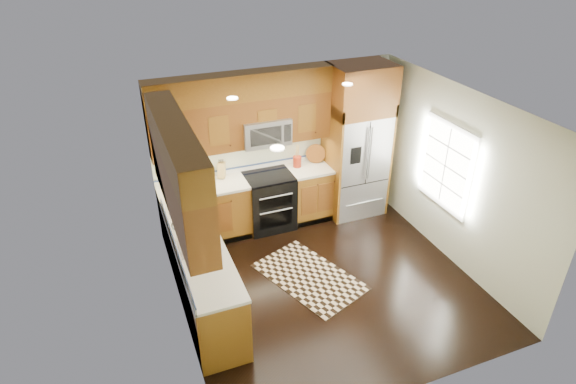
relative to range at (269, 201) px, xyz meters
name	(u,v)px	position (x,y,z in m)	size (l,w,h in m)	color
ground	(325,281)	(0.25, -1.67, -0.47)	(4.00, 4.00, 0.00)	black
wall_back	(276,145)	(0.25, 0.33, 0.83)	(4.00, 0.02, 2.60)	beige
wall_left	(174,236)	(-1.75, -1.67, 0.83)	(0.02, 4.00, 2.60)	beige
wall_right	(455,177)	(2.25, -1.67, 0.83)	(0.02, 4.00, 2.60)	beige
window	(446,165)	(2.23, -1.47, 0.93)	(0.04, 1.10, 1.30)	white
base_cabinets	(224,240)	(-0.98, -0.77, -0.02)	(2.85, 3.00, 0.90)	#8F581B
countertop	(229,207)	(-0.84, -0.65, 0.45)	(2.86, 3.01, 0.04)	beige
upper_cabinets	(218,134)	(-0.90, -0.58, 1.56)	(2.85, 3.00, 1.15)	brown
range	(269,201)	(0.00, 0.00, 0.00)	(0.76, 0.67, 0.95)	black
microwave	(265,131)	(0.00, 0.13, 1.19)	(0.76, 0.40, 0.42)	#B2B2B7
refrigerator	(357,142)	(1.55, -0.04, 0.83)	(0.98, 0.75, 2.60)	#B2B2B7
sink_faucet	(195,242)	(-1.48, -1.44, 0.52)	(0.54, 0.44, 0.37)	#B2B2B7
rug	(309,276)	(0.07, -1.49, -0.46)	(0.93, 1.56, 0.01)	black
knife_block	(222,170)	(-0.70, 0.24, 0.60)	(0.16, 0.19, 0.31)	tan
utensil_crock	(297,159)	(0.55, 0.14, 0.60)	(0.14, 0.14, 0.39)	#9E2713
cutting_board	(315,162)	(0.90, 0.18, 0.48)	(0.32, 0.32, 0.02)	brown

